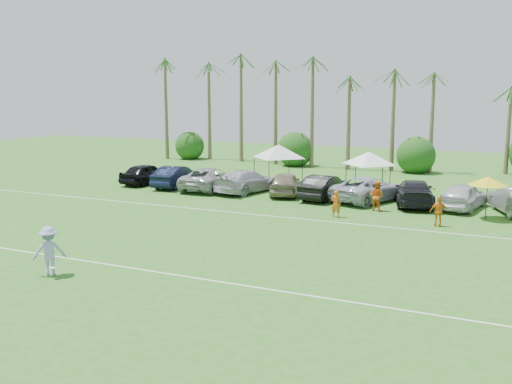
% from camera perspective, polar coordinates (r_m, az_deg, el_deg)
% --- Properties ---
extents(ground, '(120.00, 120.00, 0.00)m').
position_cam_1_polar(ground, '(23.37, -15.51, -8.66)').
color(ground, '#2E671E').
rests_on(ground, ground).
extents(field_lines, '(80.00, 12.10, 0.01)m').
position_cam_1_polar(field_lines, '(29.64, -5.49, -4.41)').
color(field_lines, white).
rests_on(field_lines, ground).
extents(palm_tree_0, '(2.40, 2.40, 8.90)m').
position_cam_1_polar(palm_tree_0, '(65.86, -9.08, 9.88)').
color(palm_tree_0, brown).
rests_on(palm_tree_0, ground).
extents(palm_tree_1, '(2.40, 2.40, 9.90)m').
position_cam_1_polar(palm_tree_1, '(63.23, -5.26, 10.76)').
color(palm_tree_1, brown).
rests_on(palm_tree_1, ground).
extents(palm_tree_2, '(2.40, 2.40, 10.90)m').
position_cam_1_polar(palm_tree_2, '(60.91, -1.11, 11.64)').
color(palm_tree_2, brown).
rests_on(palm_tree_2, ground).
extents(palm_tree_3, '(2.40, 2.40, 11.90)m').
position_cam_1_polar(palm_tree_3, '(59.31, 2.45, 12.51)').
color(palm_tree_3, brown).
rests_on(palm_tree_3, ground).
extents(palm_tree_4, '(2.40, 2.40, 8.90)m').
position_cam_1_polar(palm_tree_4, '(57.84, 6.15, 9.97)').
color(palm_tree_4, brown).
rests_on(palm_tree_4, ground).
extents(palm_tree_5, '(2.40, 2.40, 9.90)m').
position_cam_1_polar(palm_tree_5, '(56.69, 10.07, 10.76)').
color(palm_tree_5, brown).
rests_on(palm_tree_5, ground).
extents(palm_tree_6, '(2.40, 2.40, 10.90)m').
position_cam_1_polar(palm_tree_6, '(55.83, 14.15, 11.52)').
color(palm_tree_6, brown).
rests_on(palm_tree_6, ground).
extents(palm_tree_7, '(2.40, 2.40, 11.90)m').
position_cam_1_polar(palm_tree_7, '(55.25, 18.36, 12.23)').
color(palm_tree_7, brown).
rests_on(palm_tree_7, ground).
extents(palm_tree_8, '(2.40, 2.40, 8.90)m').
position_cam_1_polar(palm_tree_8, '(54.81, 23.47, 9.24)').
color(palm_tree_8, brown).
rests_on(palm_tree_8, ground).
extents(bush_tree_0, '(4.00, 4.00, 4.00)m').
position_cam_1_polar(bush_tree_0, '(65.32, -6.26, 4.95)').
color(bush_tree_0, brown).
rests_on(bush_tree_0, ground).
extents(bush_tree_1, '(4.00, 4.00, 4.00)m').
position_cam_1_polar(bush_tree_1, '(59.70, 4.54, 4.53)').
color(bush_tree_1, brown).
rests_on(bush_tree_1, ground).
extents(bush_tree_2, '(4.00, 4.00, 4.00)m').
position_cam_1_polar(bush_tree_2, '(56.70, 16.01, 3.90)').
color(bush_tree_2, brown).
rests_on(bush_tree_2, ground).
extents(sideline_player_a, '(0.67, 0.53, 1.63)m').
position_cam_1_polar(sideline_player_a, '(34.19, 8.00, -1.16)').
color(sideline_player_a, '#D45E17').
rests_on(sideline_player_a, ground).
extents(sideline_player_b, '(1.07, 0.92, 1.87)m').
position_cam_1_polar(sideline_player_b, '(36.46, 11.97, -0.40)').
color(sideline_player_b, '#DB5818').
rests_on(sideline_player_b, ground).
extents(sideline_player_c, '(1.06, 0.71, 1.67)m').
position_cam_1_polar(sideline_player_c, '(33.08, 17.81, -1.87)').
color(sideline_player_c, orange).
rests_on(sideline_player_c, ground).
extents(canopy_tent_left, '(4.61, 4.61, 3.74)m').
position_cam_1_polar(canopy_tent_left, '(46.25, 2.29, 4.76)').
color(canopy_tent_left, black).
rests_on(canopy_tent_left, ground).
extents(canopy_tent_right, '(4.23, 4.23, 3.42)m').
position_cam_1_polar(canopy_tent_right, '(44.00, 11.25, 3.97)').
color(canopy_tent_right, black).
rests_on(canopy_tent_right, ground).
extents(market_umbrella, '(2.26, 2.26, 2.52)m').
position_cam_1_polar(market_umbrella, '(35.72, 22.17, 1.03)').
color(market_umbrella, black).
rests_on(market_umbrella, ground).
extents(frisbee_player, '(1.45, 1.44, 2.01)m').
position_cam_1_polar(frisbee_player, '(24.55, -19.97, -5.56)').
color(frisbee_player, '#989AD7').
rests_on(frisbee_player, ground).
extents(parked_car_0, '(2.48, 5.14, 1.69)m').
position_cam_1_polar(parked_car_0, '(47.19, -10.89, 1.82)').
color(parked_car_0, black).
rests_on(parked_car_0, ground).
extents(parked_car_1, '(2.14, 5.24, 1.69)m').
position_cam_1_polar(parked_car_1, '(45.22, -7.99, 1.56)').
color(parked_car_1, black).
rests_on(parked_car_1, ground).
extents(parked_car_2, '(3.02, 6.18, 1.69)m').
position_cam_1_polar(parked_car_2, '(43.71, -4.59, 1.34)').
color(parked_car_2, '#A2A3A5').
rests_on(parked_car_2, ground).
extents(parked_car_3, '(3.53, 6.19, 1.69)m').
position_cam_1_polar(parked_car_3, '(42.36, -0.96, 1.10)').
color(parked_car_3, '#B7B8BF').
rests_on(parked_car_3, ground).
extents(parked_car_4, '(3.31, 5.32, 1.69)m').
position_cam_1_polar(parked_car_4, '(41.31, 2.95, 0.86)').
color(parked_car_4, '#7F715A').
rests_on(parked_car_4, ground).
extents(parked_car_5, '(2.28, 5.28, 1.69)m').
position_cam_1_polar(parked_car_5, '(40.00, 6.83, 0.51)').
color(parked_car_5, black).
rests_on(parked_car_5, ground).
extents(parked_car_6, '(4.79, 6.68, 1.69)m').
position_cam_1_polar(parked_car_6, '(39.55, 11.20, 0.29)').
color(parked_car_6, '#AEB2BF').
rests_on(parked_car_6, ground).
extents(parked_car_7, '(3.64, 6.21, 1.69)m').
position_cam_1_polar(parked_car_7, '(38.88, 15.53, -0.05)').
color(parked_car_7, black).
rests_on(parked_car_7, ground).
extents(parked_car_8, '(2.91, 5.25, 1.69)m').
position_cam_1_polar(parked_car_8, '(38.52, 19.99, -0.38)').
color(parked_car_8, silver).
rests_on(parked_car_8, ground).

